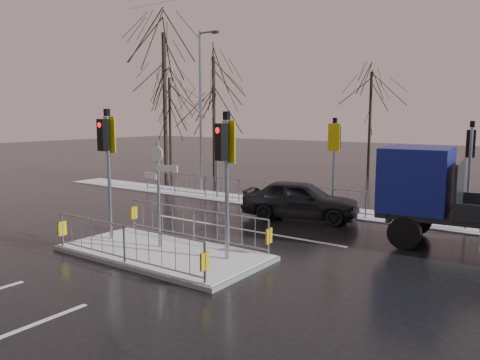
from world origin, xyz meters
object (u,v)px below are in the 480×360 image
Objects in this scene: traffic_island at (162,242)px; car_far_lane at (300,200)px; flatbed_truck at (448,194)px; street_lamp_left at (202,105)px.

traffic_island is 6.55m from car_far_lane.
street_lamp_left is (-12.79, 3.80, 2.91)m from flatbed_truck.
street_lamp_left is (-7.40, 3.02, 3.74)m from car_far_lane.
street_lamp_left is at bearing 53.26° from car_far_lane.
flatbed_truck is (5.39, -0.77, 0.83)m from car_far_lane.
traffic_island reaches higher than flatbed_truck.
traffic_island is 0.91× the size of flatbed_truck.
traffic_island is 0.73× the size of street_lamp_left.
street_lamp_left reaches higher than traffic_island.
car_far_lane is at bearing 81.37° from traffic_island.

